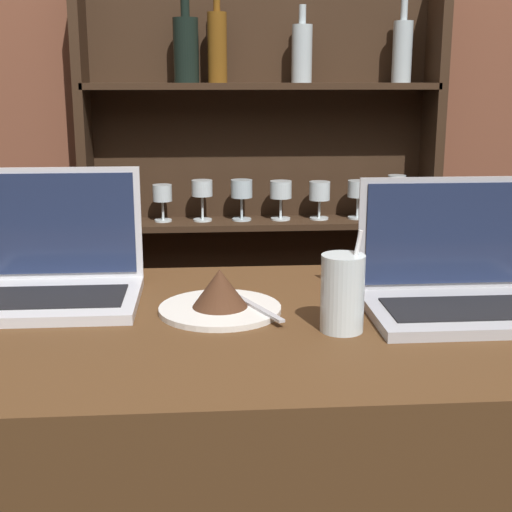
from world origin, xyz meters
The scene contains 6 objects.
back_wall centered at (0.00, 1.62, 1.35)m, with size 7.00×0.06×2.70m.
back_shelf centered at (0.10, 1.54, 0.93)m, with size 1.15×0.18×1.76m.
laptop_near centered at (-0.36, 0.48, 1.08)m, with size 0.31×0.24×0.23m.
laptop_far centered at (0.36, 0.36, 1.08)m, with size 0.35×0.23×0.22m.
cake_plate centered at (-0.06, 0.38, 1.06)m, with size 0.21×0.21×0.08m.
water_glass centered at (0.13, 0.27, 1.10)m, with size 0.07×0.07×0.16m.
Camera 1 is at (-0.09, -0.80, 1.43)m, focal length 50.00 mm.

